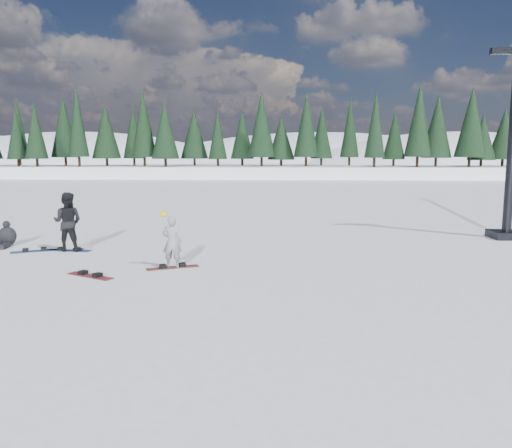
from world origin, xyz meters
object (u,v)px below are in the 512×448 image
Objects in this scene: seated_rider at (6,236)px; snowboard_loose_c at (35,251)px; snowboard_loose_b at (90,276)px; lift_tower at (511,158)px; snowboarder_man at (68,222)px; snowboarder_woman at (172,242)px.

seated_rider reaches higher than snowboard_loose_c.
snowboard_loose_b is 1.00× the size of snowboard_loose_c.
lift_tower reaches higher than snowboarder_man.
lift_tower reaches higher than snowboarder_woman.
snowboarder_man is 1.33× the size of snowboard_loose_b.
snowboard_loose_c is at bearing 8.18° from snowboarder_man.
snowboard_loose_b is at bearing -156.26° from lift_tower.
snowboarder_woman is 5.66m from snowboard_loose_c.
snowboarder_woman is at bearing -47.43° from snowboard_loose_c.
seated_rider is at bearing 123.05° from snowboard_loose_c.
snowboard_loose_b is at bearing 119.69° from snowboarder_man.
lift_tower is at bearing -12.92° from snowboard_loose_c.
snowboarder_woman is 1.56× the size of seated_rider.
snowboarder_man is (-4.05, 2.37, 0.22)m from snowboarder_woman.
snowboarder_woman is 1.12× the size of snowboard_loose_c.
snowboarder_woman reaches higher than snowboard_loose_c.
snowboard_loose_b is (4.64, -4.23, -0.33)m from seated_rider.
snowboarder_woman is at bearing 55.85° from snowboard_loose_b.
snowboarder_man reaches higher than snowboard_loose_c.
snowboarder_woman is 2.40m from snowboard_loose_b.
snowboarder_woman is 0.84× the size of snowboarder_man.
seated_rider is (-6.65, 3.15, -0.43)m from snowboarder_woman.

